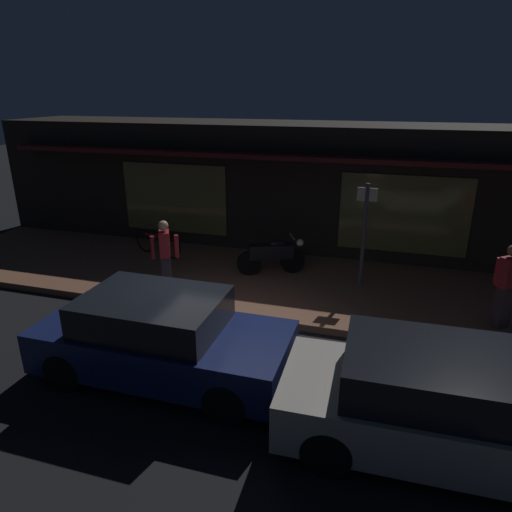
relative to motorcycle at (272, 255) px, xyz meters
name	(u,v)px	position (x,y,z in m)	size (l,w,h in m)	color
ground_plane	(216,346)	(-0.18, -3.41, -0.65)	(60.00, 60.00, 0.00)	black
sidewalk_slab	(261,281)	(-0.18, -0.41, -0.57)	(18.00, 4.00, 0.15)	brown
storefront_building	(292,185)	(-0.18, 2.98, 1.16)	(18.00, 3.30, 3.60)	black
motorcycle	(272,255)	(0.00, 0.00, 0.00)	(1.60, 0.87, 0.97)	black
bicycle_parked	(158,243)	(-3.38, 0.41, -0.14)	(1.61, 0.57, 0.91)	black
person_photographer	(165,255)	(-2.01, -1.73, 0.38)	(0.58, 0.44, 1.67)	#28232D
person_bystander	(507,285)	(4.92, -1.38, 0.38)	(0.45, 0.53, 1.67)	#28232D
sign_post	(364,229)	(2.16, -0.03, 0.86)	(0.44, 0.09, 2.40)	#47474C
parked_car_near	(161,338)	(-0.68, -4.50, 0.06)	(4.11, 1.79, 1.42)	black
parked_car_far	(438,404)	(3.50, -4.98, 0.06)	(4.14, 1.86, 1.42)	black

